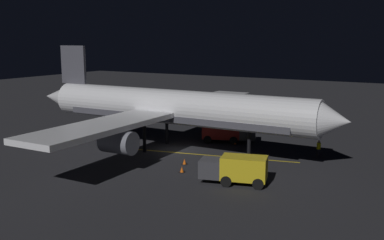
{
  "coord_description": "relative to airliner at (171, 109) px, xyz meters",
  "views": [
    {
      "loc": [
        39.85,
        25.07,
        11.77
      ],
      "look_at": [
        0.0,
        2.0,
        3.5
      ],
      "focal_mm": 42.38,
      "sensor_mm": 36.0,
      "label": 1
    }
  ],
  "objects": [
    {
      "name": "baggage_truck",
      "position": [
        7.04,
        10.89,
        -3.3
      ],
      "size": [
        3.47,
        5.81,
        2.33
      ],
      "color": "gold",
      "rests_on": "ground_plane"
    },
    {
      "name": "ground_crew_worker",
      "position": [
        -4.87,
        14.51,
        -3.61
      ],
      "size": [
        0.4,
        0.4,
        1.74
      ],
      "color": "black",
      "rests_on": "ground_plane"
    },
    {
      "name": "ground_plane",
      "position": [
        -0.01,
        0.6,
        -4.59
      ],
      "size": [
        180.0,
        180.0,
        0.2
      ],
      "primitive_type": "cube",
      "color": "#252529"
    },
    {
      "name": "apron_guide_stripe",
      "position": [
        -0.02,
        4.6,
        -4.49
      ],
      "size": [
        4.06,
        17.91,
        0.01
      ],
      "primitive_type": "cube",
      "rotation": [
        0.0,
        0.0,
        0.21
      ],
      "color": "gold",
      "rests_on": "ground_plane"
    },
    {
      "name": "traffic_cone_far",
      "position": [
        4.18,
        4.19,
        -4.24
      ],
      "size": [
        0.5,
        0.5,
        0.55
      ],
      "color": "#EA590F",
      "rests_on": "ground_plane"
    },
    {
      "name": "traffic_cone_under_wing",
      "position": [
        1.2,
        10.58,
        -4.24
      ],
      "size": [
        0.5,
        0.5,
        0.55
      ],
      "color": "#EA590F",
      "rests_on": "ground_plane"
    },
    {
      "name": "traffic_cone_near_right",
      "position": [
        6.55,
        5.35,
        -4.24
      ],
      "size": [
        0.5,
        0.5,
        0.55
      ],
      "color": "#EA590F",
      "rests_on": "ground_plane"
    },
    {
      "name": "traffic_cone_near_left",
      "position": [
        -5.77,
        4.89,
        -4.24
      ],
      "size": [
        0.5,
        0.5,
        0.55
      ],
      "color": "#EA590F",
      "rests_on": "ground_plane"
    },
    {
      "name": "airliner",
      "position": [
        0.0,
        0.0,
        0.0
      ],
      "size": [
        36.5,
        36.81,
        10.99
      ],
      "color": "white",
      "rests_on": "ground_plane"
    },
    {
      "name": "catering_truck",
      "position": [
        -6.39,
        3.58,
        -3.34
      ],
      "size": [
        4.11,
        6.37,
        2.16
      ],
      "color": "maroon",
      "rests_on": "ground_plane"
    }
  ]
}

